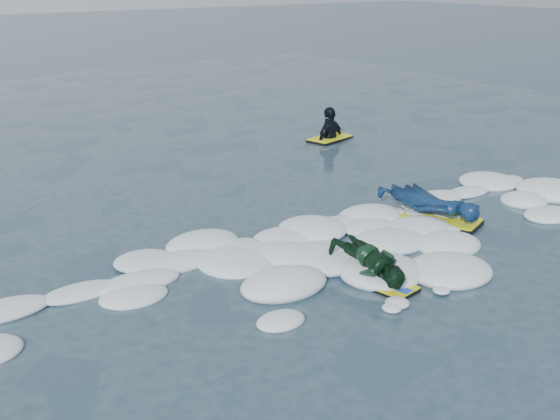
# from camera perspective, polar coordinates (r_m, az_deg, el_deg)

# --- Properties ---
(ground) EXTENTS (120.00, 120.00, 0.00)m
(ground) POSITION_cam_1_polar(r_m,az_deg,el_deg) (8.90, 4.30, -6.24)
(ground) COLOR #1B2A42
(ground) RESTS_ON ground
(foam_band) EXTENTS (12.00, 3.10, 0.30)m
(foam_band) POSITION_cam_1_polar(r_m,az_deg,el_deg) (9.65, 0.42, -4.11)
(foam_band) COLOR white
(foam_band) RESTS_ON ground
(prone_woman_unit) EXTENTS (1.07, 1.86, 0.47)m
(prone_woman_unit) POSITION_cam_1_polar(r_m,az_deg,el_deg) (11.39, 12.20, 0.44)
(prone_woman_unit) COLOR black
(prone_woman_unit) RESTS_ON ground
(prone_child_unit) EXTENTS (0.82, 1.36, 0.50)m
(prone_child_unit) POSITION_cam_1_polar(r_m,az_deg,el_deg) (8.96, 7.61, -4.37)
(prone_child_unit) COLOR black
(prone_child_unit) RESTS_ON ground
(waiting_rider_unit) EXTENTS (1.20, 0.83, 1.64)m
(waiting_rider_unit) POSITION_cam_1_polar(r_m,az_deg,el_deg) (16.45, 4.07, 5.57)
(waiting_rider_unit) COLOR black
(waiting_rider_unit) RESTS_ON ground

